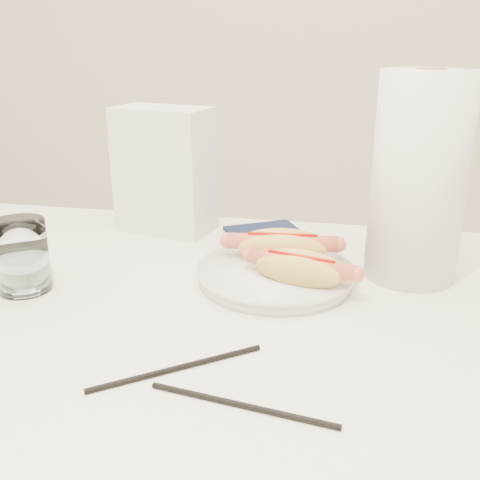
% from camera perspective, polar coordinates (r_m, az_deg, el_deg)
% --- Properties ---
extents(table, '(1.20, 0.80, 0.75)m').
position_cam_1_polar(table, '(0.78, -5.27, -10.95)').
color(table, white).
rests_on(table, ground).
extents(plate, '(0.23, 0.23, 0.02)m').
position_cam_1_polar(plate, '(0.83, 3.67, -3.70)').
color(plate, white).
rests_on(plate, table).
extents(hotdog_left, '(0.17, 0.08, 0.05)m').
position_cam_1_polar(hotdog_left, '(0.85, 4.36, -0.69)').
color(hotdog_left, '#E1B35A').
rests_on(hotdog_left, plate).
extents(hotdog_right, '(0.16, 0.09, 0.04)m').
position_cam_1_polar(hotdog_right, '(0.78, 6.28, -2.94)').
color(hotdog_right, '#E3B958').
rests_on(hotdog_right, plate).
extents(water_glass, '(0.07, 0.07, 0.10)m').
position_cam_1_polar(water_glass, '(0.84, -21.57, -1.53)').
color(water_glass, silver).
rests_on(water_glass, table).
extents(chopstick_near, '(0.17, 0.12, 0.01)m').
position_cam_1_polar(chopstick_near, '(0.63, -6.47, -12.95)').
color(chopstick_near, black).
rests_on(chopstick_near, table).
extents(chopstick_far, '(0.20, 0.04, 0.01)m').
position_cam_1_polar(chopstick_far, '(0.57, 0.21, -16.62)').
color(chopstick_far, black).
rests_on(chopstick_far, table).
extents(napkin_box, '(0.19, 0.13, 0.23)m').
position_cam_1_polar(napkin_box, '(1.03, -7.77, 7.11)').
color(napkin_box, silver).
rests_on(napkin_box, table).
extents(navy_napkin, '(0.18, 0.18, 0.01)m').
position_cam_1_polar(navy_napkin, '(1.01, 2.86, 0.49)').
color(navy_napkin, '#121B38').
rests_on(navy_napkin, table).
extents(paper_towel_roll, '(0.14, 0.14, 0.30)m').
position_cam_1_polar(paper_towel_roll, '(0.84, 17.91, 6.03)').
color(paper_towel_roll, white).
rests_on(paper_towel_roll, table).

